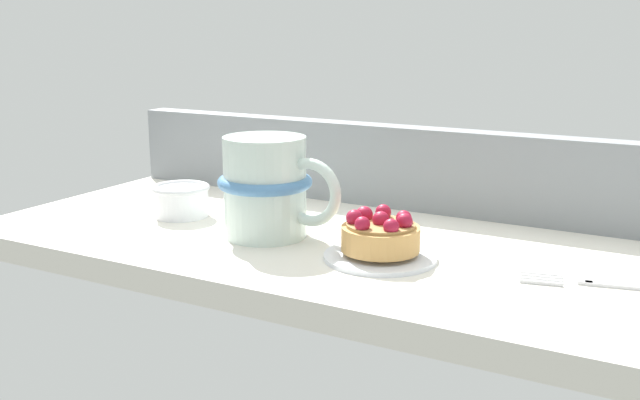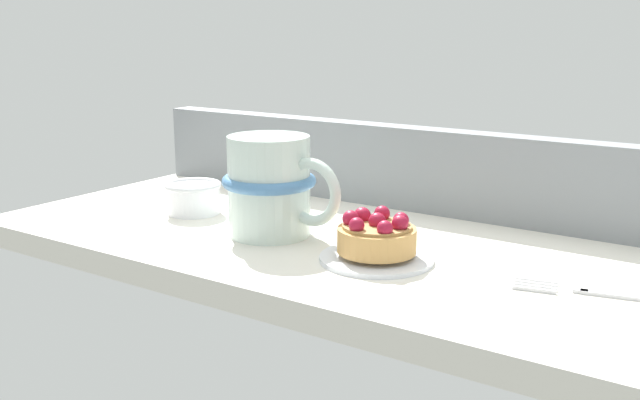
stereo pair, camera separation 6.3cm
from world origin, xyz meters
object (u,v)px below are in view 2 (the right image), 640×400
Objects in this scene: sugar_bowl at (193,197)px; coffee_mug at (271,186)px; raspberry_tart at (377,235)px; dessert_fork at (616,294)px; dessert_plate at (376,257)px.

coffee_mug is at bearing -9.21° from sugar_bowl.
coffee_mug reaches higher than raspberry_tart.
raspberry_tart is at bearing -172.76° from dessert_fork.
dessert_plate is at bearing -6.05° from coffee_mug.
dessert_fork is 2.50× the size of sugar_bowl.
dessert_fork is (20.48, 2.60, -2.12)cm from raspberry_tart.
dessert_fork is at bearing 2.07° from coffee_mug.
dessert_plate is 14.10cm from coffee_mug.
coffee_mug is at bearing 173.99° from raspberry_tart.
dessert_plate is 1.61× the size of sugar_bowl.
dessert_plate is 26.46cm from sugar_bowl.
sugar_bowl is at bearing 170.79° from coffee_mug.
dessert_fork is (20.45, 2.61, -0.11)cm from dessert_plate.
coffee_mug is 0.82× the size of dessert_fork.
raspberry_tart reaches higher than sugar_bowl.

